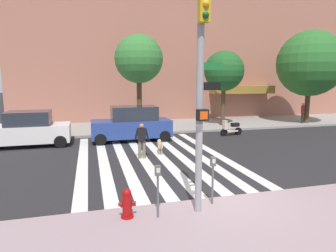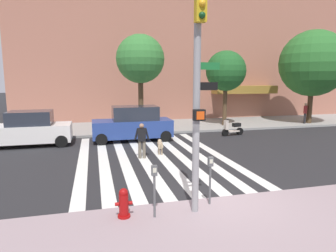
{
  "view_description": "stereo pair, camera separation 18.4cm",
  "coord_description": "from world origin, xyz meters",
  "px_view_note": "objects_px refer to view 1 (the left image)",
  "views": [
    {
      "loc": [
        -3.7,
        -7.64,
        3.6
      ],
      "look_at": [
        -0.26,
        5.11,
        1.53
      ],
      "focal_mm": 31.3,
      "sensor_mm": 36.0,
      "label": 1
    },
    {
      "loc": [
        -3.52,
        -7.68,
        3.6
      ],
      "look_at": [
        -0.26,
        5.11,
        1.53
      ],
      "focal_mm": 31.3,
      "sensor_mm": 36.0,
      "label": 2
    }
  ],
  "objects_px": {
    "street_tree_middle": "(224,71)",
    "fire_hydrant": "(127,203)",
    "traffic_light_pole": "(201,83)",
    "parking_meter_second_along": "(158,184)",
    "pedestrian_dog_walker": "(142,139)",
    "dog_on_leash": "(160,145)",
    "pedestrian_bystander": "(303,112)",
    "parking_meter_curbside": "(213,174)",
    "street_tree_nearest": "(139,59)",
    "parked_car_behind_first": "(132,124)",
    "parked_scooter": "(231,128)",
    "street_tree_further": "(310,64)",
    "parked_car_near_curb": "(27,130)"
  },
  "relations": [
    {
      "from": "street_tree_nearest",
      "to": "pedestrian_bystander",
      "type": "xyz_separation_m",
      "value": [
        13.19,
        -0.61,
        -3.94
      ]
    },
    {
      "from": "pedestrian_bystander",
      "to": "parking_meter_curbside",
      "type": "bearing_deg",
      "value": -136.69
    },
    {
      "from": "street_tree_middle",
      "to": "street_tree_further",
      "type": "xyz_separation_m",
      "value": [
        7.14,
        -0.66,
        0.63
      ]
    },
    {
      "from": "fire_hydrant",
      "to": "parked_scooter",
      "type": "xyz_separation_m",
      "value": [
        8.13,
        10.18,
        -0.04
      ]
    },
    {
      "from": "traffic_light_pole",
      "to": "street_tree_nearest",
      "type": "distance_m",
      "value": 13.69
    },
    {
      "from": "pedestrian_dog_walker",
      "to": "parking_meter_second_along",
      "type": "bearing_deg",
      "value": -96.38
    },
    {
      "from": "traffic_light_pole",
      "to": "dog_on_leash",
      "type": "bearing_deg",
      "value": 85.08
    },
    {
      "from": "parking_meter_curbside",
      "to": "street_tree_further",
      "type": "bearing_deg",
      "value": 42.56
    },
    {
      "from": "traffic_light_pole",
      "to": "pedestrian_dog_walker",
      "type": "xyz_separation_m",
      "value": [
        -0.42,
        6.21,
        -2.59
      ]
    },
    {
      "from": "parking_meter_second_along",
      "to": "parked_scooter",
      "type": "relative_size",
      "value": 0.84
    },
    {
      "from": "street_tree_middle",
      "to": "pedestrian_bystander",
      "type": "bearing_deg",
      "value": -6.64
    },
    {
      "from": "fire_hydrant",
      "to": "parked_scooter",
      "type": "height_order",
      "value": "parked_scooter"
    },
    {
      "from": "street_tree_middle",
      "to": "fire_hydrant",
      "type": "bearing_deg",
      "value": -123.9
    },
    {
      "from": "fire_hydrant",
      "to": "street_tree_nearest",
      "type": "height_order",
      "value": "street_tree_nearest"
    },
    {
      "from": "street_tree_nearest",
      "to": "pedestrian_bystander",
      "type": "bearing_deg",
      "value": -2.65
    },
    {
      "from": "parked_scooter",
      "to": "dog_on_leash",
      "type": "distance_m",
      "value": 6.63
    },
    {
      "from": "fire_hydrant",
      "to": "street_tree_further",
      "type": "distance_m",
      "value": 21.24
    },
    {
      "from": "parking_meter_second_along",
      "to": "parked_scooter",
      "type": "bearing_deg",
      "value": 54.6
    },
    {
      "from": "traffic_light_pole",
      "to": "street_tree_middle",
      "type": "height_order",
      "value": "traffic_light_pole"
    },
    {
      "from": "parked_scooter",
      "to": "dog_on_leash",
      "type": "bearing_deg",
      "value": -148.56
    },
    {
      "from": "parking_meter_second_along",
      "to": "street_tree_middle",
      "type": "xyz_separation_m",
      "value": [
        8.38,
        13.79,
        3.23
      ]
    },
    {
      "from": "parked_car_near_curb",
      "to": "parked_scooter",
      "type": "xyz_separation_m",
      "value": [
        12.31,
        -0.07,
        -0.43
      ]
    },
    {
      "from": "parked_car_near_curb",
      "to": "pedestrian_dog_walker",
      "type": "relative_size",
      "value": 2.82
    },
    {
      "from": "pedestrian_dog_walker",
      "to": "dog_on_leash",
      "type": "xyz_separation_m",
      "value": [
        1.02,
        0.67,
        -0.48
      ]
    },
    {
      "from": "pedestrian_bystander",
      "to": "street_tree_further",
      "type": "bearing_deg",
      "value": 13.37
    },
    {
      "from": "parking_meter_curbside",
      "to": "pedestrian_dog_walker",
      "type": "xyz_separation_m",
      "value": [
        -0.97,
        5.84,
        -0.1
      ]
    },
    {
      "from": "parking_meter_second_along",
      "to": "parked_car_behind_first",
      "type": "xyz_separation_m",
      "value": [
        0.85,
        10.44,
        -0.04
      ]
    },
    {
      "from": "street_tree_middle",
      "to": "pedestrian_bystander",
      "type": "xyz_separation_m",
      "value": [
        6.66,
        -0.78,
        -3.19
      ]
    },
    {
      "from": "parking_meter_curbside",
      "to": "pedestrian_bystander",
      "type": "xyz_separation_m",
      "value": [
        13.37,
        12.61,
        0.05
      ]
    },
    {
      "from": "parked_car_behind_first",
      "to": "parked_scooter",
      "type": "xyz_separation_m",
      "value": [
        6.52,
        -0.07,
        -0.51
      ]
    },
    {
      "from": "parking_meter_curbside",
      "to": "street_tree_further",
      "type": "relative_size",
      "value": 0.19
    },
    {
      "from": "parking_meter_curbside",
      "to": "parking_meter_second_along",
      "type": "relative_size",
      "value": 1.0
    },
    {
      "from": "traffic_light_pole",
      "to": "parking_meter_second_along",
      "type": "relative_size",
      "value": 4.26
    },
    {
      "from": "pedestrian_dog_walker",
      "to": "street_tree_further",
      "type": "bearing_deg",
      "value": 24.9
    },
    {
      "from": "traffic_light_pole",
      "to": "parked_scooter",
      "type": "relative_size",
      "value": 3.57
    },
    {
      "from": "traffic_light_pole",
      "to": "pedestrian_dog_walker",
      "type": "distance_m",
      "value": 6.75
    },
    {
      "from": "parked_car_near_curb",
      "to": "parked_car_behind_first",
      "type": "bearing_deg",
      "value": -0.0
    },
    {
      "from": "pedestrian_dog_walker",
      "to": "pedestrian_bystander",
      "type": "distance_m",
      "value": 15.86
    },
    {
      "from": "parking_meter_curbside",
      "to": "street_tree_nearest",
      "type": "xyz_separation_m",
      "value": [
        0.19,
        13.22,
        3.98
      ]
    },
    {
      "from": "parking_meter_second_along",
      "to": "street_tree_middle",
      "type": "bearing_deg",
      "value": 58.71
    },
    {
      "from": "parked_car_behind_first",
      "to": "parked_scooter",
      "type": "distance_m",
      "value": 6.54
    },
    {
      "from": "pedestrian_bystander",
      "to": "pedestrian_dog_walker",
      "type": "bearing_deg",
      "value": -154.74
    },
    {
      "from": "parked_car_behind_first",
      "to": "pedestrian_bystander",
      "type": "distance_m",
      "value": 14.42
    },
    {
      "from": "traffic_light_pole",
      "to": "parked_car_near_curb",
      "type": "relative_size",
      "value": 1.25
    },
    {
      "from": "traffic_light_pole",
      "to": "fire_hydrant",
      "type": "bearing_deg",
      "value": 175.07
    },
    {
      "from": "pedestrian_dog_walker",
      "to": "pedestrian_bystander",
      "type": "bearing_deg",
      "value": 25.26
    },
    {
      "from": "parking_meter_second_along",
      "to": "parked_car_behind_first",
      "type": "relative_size",
      "value": 0.29
    },
    {
      "from": "fire_hydrant",
      "to": "dog_on_leash",
      "type": "bearing_deg",
      "value": 69.81
    },
    {
      "from": "traffic_light_pole",
      "to": "street_tree_further",
      "type": "xyz_separation_m",
      "value": [
        14.4,
        13.1,
        1.37
      ]
    },
    {
      "from": "parking_meter_second_along",
      "to": "pedestrian_bystander",
      "type": "xyz_separation_m",
      "value": [
        15.04,
        13.01,
        0.05
      ]
    }
  ]
}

